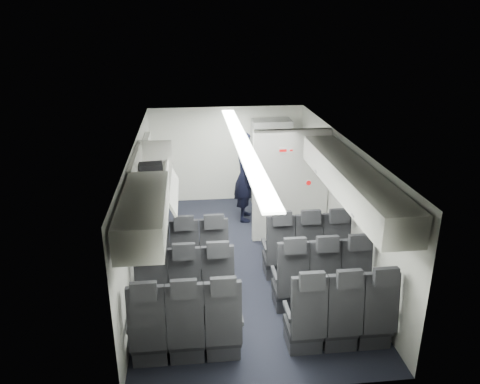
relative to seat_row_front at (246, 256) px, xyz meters
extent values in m
cube|color=black|center=(0.00, 0.53, -0.41)|extent=(3.40, 6.00, 0.01)
cube|color=silver|center=(0.00, 0.53, 1.75)|extent=(3.40, 6.00, 0.01)
cube|color=silver|center=(0.00, 3.53, 0.67)|extent=(3.40, 0.01, 2.15)
cube|color=silver|center=(0.00, -2.47, 0.67)|extent=(3.40, 0.01, 2.15)
cube|color=silver|center=(-1.70, 0.53, 0.67)|extent=(0.01, 6.00, 2.15)
cube|color=silver|center=(1.70, 0.53, 0.67)|extent=(0.01, 6.00, 2.15)
cube|color=white|center=(0.00, 0.53, 1.71)|extent=(0.25, 5.52, 0.03)
cube|color=black|center=(-1.42, 0.08, -0.13)|extent=(0.44, 0.46, 0.12)
cube|color=#2D2D33|center=(-1.42, 0.08, -0.29)|extent=(0.42, 0.42, 0.22)
cube|color=black|center=(-1.42, -0.14, 0.32)|extent=(0.44, 0.20, 0.80)
cube|color=black|center=(-1.42, -0.19, 0.72)|extent=(0.30, 0.12, 0.23)
cube|color=#2D2D33|center=(-1.64, 0.05, 0.15)|extent=(0.05, 0.40, 0.06)
cube|color=#2D2D33|center=(-1.20, 0.05, 0.15)|extent=(0.05, 0.40, 0.06)
cube|color=black|center=(-0.97, 0.08, -0.13)|extent=(0.44, 0.46, 0.12)
cube|color=#2D2D33|center=(-0.97, 0.08, -0.29)|extent=(0.42, 0.42, 0.22)
cube|color=black|center=(-0.97, -0.14, 0.32)|extent=(0.44, 0.20, 0.80)
cube|color=black|center=(-0.97, -0.19, 0.72)|extent=(0.30, 0.12, 0.23)
cube|color=#2D2D33|center=(-1.19, 0.05, 0.15)|extent=(0.05, 0.40, 0.06)
cube|color=#2D2D33|center=(-0.75, 0.05, 0.15)|extent=(0.05, 0.40, 0.06)
cube|color=black|center=(-0.52, 0.08, -0.13)|extent=(0.44, 0.46, 0.12)
cube|color=#2D2D33|center=(-0.52, 0.08, -0.29)|extent=(0.42, 0.42, 0.22)
cube|color=black|center=(-0.52, -0.14, 0.32)|extent=(0.44, 0.20, 0.80)
cube|color=black|center=(-0.52, -0.19, 0.72)|extent=(0.30, 0.12, 0.23)
cube|color=#2D2D33|center=(-0.74, 0.05, 0.15)|extent=(0.05, 0.40, 0.06)
cube|color=#2D2D33|center=(-0.30, 0.05, 0.15)|extent=(0.05, 0.40, 0.06)
cube|color=black|center=(0.52, 0.08, -0.13)|extent=(0.44, 0.46, 0.12)
cube|color=#2D2D33|center=(0.52, 0.08, -0.29)|extent=(0.42, 0.42, 0.22)
cube|color=black|center=(0.52, -0.14, 0.32)|extent=(0.44, 0.20, 0.80)
cube|color=black|center=(0.52, -0.19, 0.72)|extent=(0.30, 0.12, 0.23)
cube|color=#2D2D33|center=(0.30, 0.05, 0.15)|extent=(0.05, 0.40, 0.06)
cube|color=#2D2D33|center=(0.74, 0.05, 0.15)|extent=(0.05, 0.40, 0.06)
cube|color=black|center=(0.97, 0.08, -0.13)|extent=(0.44, 0.46, 0.12)
cube|color=#2D2D33|center=(0.97, 0.08, -0.29)|extent=(0.42, 0.42, 0.22)
cube|color=black|center=(0.97, -0.14, 0.32)|extent=(0.44, 0.20, 0.80)
cube|color=black|center=(0.97, -0.19, 0.72)|extent=(0.30, 0.12, 0.23)
cube|color=#2D2D33|center=(0.75, 0.05, 0.15)|extent=(0.05, 0.40, 0.06)
cube|color=#2D2D33|center=(1.19, 0.05, 0.15)|extent=(0.05, 0.40, 0.06)
cube|color=black|center=(1.42, 0.08, -0.13)|extent=(0.44, 0.46, 0.12)
cube|color=#2D2D33|center=(1.42, 0.08, -0.29)|extent=(0.42, 0.42, 0.22)
cube|color=black|center=(1.42, -0.14, 0.32)|extent=(0.44, 0.20, 0.80)
cube|color=black|center=(1.42, -0.19, 0.72)|extent=(0.30, 0.12, 0.23)
cube|color=#2D2D33|center=(1.20, 0.05, 0.15)|extent=(0.05, 0.40, 0.06)
cube|color=#2D2D33|center=(1.64, 0.05, 0.15)|extent=(0.05, 0.40, 0.06)
cube|color=black|center=(-1.42, -0.82, -0.13)|extent=(0.44, 0.46, 0.12)
cube|color=#2D2D33|center=(-1.42, -0.82, -0.29)|extent=(0.42, 0.42, 0.22)
cube|color=black|center=(-1.42, -1.04, 0.32)|extent=(0.44, 0.20, 0.80)
cube|color=black|center=(-1.42, -1.09, 0.72)|extent=(0.30, 0.12, 0.23)
cube|color=#2D2D33|center=(-1.64, -0.85, 0.15)|extent=(0.05, 0.40, 0.06)
cube|color=#2D2D33|center=(-1.20, -0.85, 0.15)|extent=(0.05, 0.40, 0.06)
cube|color=black|center=(-0.97, -0.82, -0.13)|extent=(0.44, 0.46, 0.12)
cube|color=#2D2D33|center=(-0.97, -0.82, -0.29)|extent=(0.42, 0.42, 0.22)
cube|color=black|center=(-0.97, -1.04, 0.32)|extent=(0.44, 0.20, 0.80)
cube|color=black|center=(-0.97, -1.09, 0.72)|extent=(0.30, 0.12, 0.23)
cube|color=#2D2D33|center=(-1.19, -0.85, 0.15)|extent=(0.05, 0.40, 0.06)
cube|color=#2D2D33|center=(-0.75, -0.85, 0.15)|extent=(0.05, 0.40, 0.06)
cube|color=black|center=(-0.52, -0.82, -0.13)|extent=(0.44, 0.46, 0.12)
cube|color=#2D2D33|center=(-0.52, -0.82, -0.29)|extent=(0.42, 0.42, 0.22)
cube|color=black|center=(-0.52, -1.04, 0.32)|extent=(0.44, 0.20, 0.80)
cube|color=black|center=(-0.52, -1.09, 0.72)|extent=(0.30, 0.12, 0.23)
cube|color=#2D2D33|center=(-0.74, -0.85, 0.15)|extent=(0.05, 0.40, 0.06)
cube|color=#2D2D33|center=(-0.30, -0.85, 0.15)|extent=(0.05, 0.40, 0.06)
cube|color=black|center=(0.52, -0.82, -0.13)|extent=(0.44, 0.46, 0.12)
cube|color=#2D2D33|center=(0.52, -0.82, -0.29)|extent=(0.42, 0.42, 0.22)
cube|color=black|center=(0.52, -1.04, 0.32)|extent=(0.44, 0.20, 0.80)
cube|color=black|center=(0.52, -1.09, 0.72)|extent=(0.30, 0.12, 0.23)
cube|color=#2D2D33|center=(0.30, -0.85, 0.15)|extent=(0.05, 0.40, 0.06)
cube|color=#2D2D33|center=(0.74, -0.85, 0.15)|extent=(0.05, 0.40, 0.06)
cube|color=black|center=(0.97, -0.82, -0.13)|extent=(0.44, 0.46, 0.12)
cube|color=#2D2D33|center=(0.97, -0.82, -0.29)|extent=(0.42, 0.42, 0.22)
cube|color=black|center=(0.97, -1.04, 0.32)|extent=(0.44, 0.20, 0.80)
cube|color=black|center=(0.97, -1.09, 0.72)|extent=(0.30, 0.12, 0.23)
cube|color=#2D2D33|center=(0.75, -0.85, 0.15)|extent=(0.05, 0.40, 0.06)
cube|color=#2D2D33|center=(1.19, -0.85, 0.15)|extent=(0.05, 0.40, 0.06)
cube|color=black|center=(1.42, -0.82, -0.13)|extent=(0.44, 0.46, 0.12)
cube|color=#2D2D33|center=(1.42, -0.82, -0.29)|extent=(0.42, 0.42, 0.22)
cube|color=black|center=(1.42, -1.04, 0.32)|extent=(0.44, 0.20, 0.80)
cube|color=black|center=(1.42, -1.09, 0.72)|extent=(0.30, 0.12, 0.23)
cube|color=#2D2D33|center=(1.20, -0.85, 0.15)|extent=(0.05, 0.40, 0.06)
cube|color=#2D2D33|center=(1.64, -0.85, 0.15)|extent=(0.05, 0.40, 0.06)
cube|color=black|center=(-1.42, -1.72, -0.13)|extent=(0.44, 0.46, 0.12)
cube|color=#2D2D33|center=(-1.42, -1.72, -0.29)|extent=(0.42, 0.42, 0.22)
cube|color=black|center=(-1.42, -1.94, 0.32)|extent=(0.44, 0.20, 0.80)
cube|color=black|center=(-1.42, -1.99, 0.72)|extent=(0.30, 0.12, 0.23)
cube|color=#2D2D33|center=(-1.64, -1.75, 0.15)|extent=(0.05, 0.40, 0.06)
cube|color=#2D2D33|center=(-1.20, -1.75, 0.15)|extent=(0.05, 0.40, 0.06)
cube|color=black|center=(-0.97, -1.72, -0.13)|extent=(0.44, 0.46, 0.12)
cube|color=#2D2D33|center=(-0.97, -1.72, -0.29)|extent=(0.42, 0.42, 0.22)
cube|color=black|center=(-0.97, -1.94, 0.32)|extent=(0.44, 0.20, 0.80)
cube|color=black|center=(-0.97, -1.99, 0.72)|extent=(0.30, 0.12, 0.23)
cube|color=#2D2D33|center=(-1.19, -1.75, 0.15)|extent=(0.05, 0.40, 0.06)
cube|color=#2D2D33|center=(-0.75, -1.75, 0.15)|extent=(0.05, 0.40, 0.06)
cube|color=black|center=(-0.52, -1.72, -0.13)|extent=(0.44, 0.46, 0.12)
cube|color=#2D2D33|center=(-0.52, -1.72, -0.29)|extent=(0.42, 0.42, 0.22)
cube|color=black|center=(-0.52, -1.94, 0.32)|extent=(0.44, 0.20, 0.80)
cube|color=black|center=(-0.52, -1.99, 0.72)|extent=(0.30, 0.12, 0.23)
cube|color=#2D2D33|center=(-0.74, -1.75, 0.15)|extent=(0.05, 0.40, 0.06)
cube|color=#2D2D33|center=(-0.30, -1.75, 0.15)|extent=(0.05, 0.40, 0.06)
cube|color=black|center=(0.52, -1.72, -0.13)|extent=(0.44, 0.46, 0.12)
cube|color=#2D2D33|center=(0.52, -1.72, -0.29)|extent=(0.42, 0.42, 0.22)
cube|color=black|center=(0.52, -1.94, 0.32)|extent=(0.44, 0.20, 0.80)
cube|color=black|center=(0.52, -1.99, 0.72)|extent=(0.30, 0.12, 0.23)
cube|color=#2D2D33|center=(0.30, -1.75, 0.15)|extent=(0.05, 0.40, 0.06)
cube|color=#2D2D33|center=(0.74, -1.75, 0.15)|extent=(0.05, 0.40, 0.06)
cube|color=black|center=(0.97, -1.72, -0.13)|extent=(0.44, 0.46, 0.12)
cube|color=#2D2D33|center=(0.97, -1.72, -0.29)|extent=(0.42, 0.42, 0.22)
cube|color=black|center=(0.97, -1.94, 0.32)|extent=(0.44, 0.20, 0.80)
cube|color=black|center=(0.97, -1.99, 0.72)|extent=(0.30, 0.12, 0.23)
cube|color=#2D2D33|center=(0.75, -1.75, 0.15)|extent=(0.05, 0.40, 0.06)
cube|color=#2D2D33|center=(1.19, -1.75, 0.15)|extent=(0.05, 0.40, 0.06)
cube|color=black|center=(1.42, -1.72, -0.13)|extent=(0.44, 0.46, 0.12)
cube|color=#2D2D33|center=(1.42, -1.72, -0.29)|extent=(0.42, 0.42, 0.22)
cube|color=black|center=(1.42, -1.94, 0.32)|extent=(0.44, 0.20, 0.80)
cube|color=black|center=(1.42, -1.99, 0.72)|extent=(0.30, 0.12, 0.23)
cube|color=#2D2D33|center=(1.20, -1.75, 0.15)|extent=(0.05, 0.40, 0.06)
cube|color=#2D2D33|center=(1.64, -1.75, 0.15)|extent=(0.05, 0.40, 0.06)
cube|color=silver|center=(-1.40, -1.47, 1.46)|extent=(0.52, 1.80, 0.40)
cylinder|color=slate|center=(-1.15, -1.47, 1.30)|extent=(0.04, 0.10, 0.04)
cube|color=#9E9E93|center=(-1.40, 0.28, 1.26)|extent=(0.52, 1.70, 0.04)
cube|color=silver|center=(-1.66, 0.28, 1.46)|extent=(0.06, 1.70, 0.44)
cube|color=silver|center=(-1.40, -0.55, 1.46)|extent=(0.52, 0.04, 0.40)
cube|color=silver|center=(-1.40, 1.11, 1.46)|extent=(0.52, 0.04, 0.40)
cube|color=silver|center=(-1.15, 0.28, 1.15)|extent=(0.21, 1.61, 0.38)
cube|color=silver|center=(1.40, -1.47, 1.46)|extent=(0.52, 1.80, 0.40)
cylinder|color=slate|center=(1.15, -1.47, 1.30)|extent=(0.04, 0.10, 0.04)
cube|color=silver|center=(1.40, 0.28, 1.46)|extent=(0.52, 1.70, 0.40)
cylinder|color=slate|center=(1.15, 0.28, 1.30)|extent=(0.04, 0.10, 0.04)
cube|color=silver|center=(0.98, 1.33, 0.67)|extent=(1.40, 0.12, 2.13)
cube|color=white|center=(0.85, 1.26, 1.38)|extent=(0.24, 0.01, 0.10)
cube|color=red|center=(0.80, 1.25, 1.38)|extent=(0.13, 0.01, 0.04)
cube|color=red|center=(0.95, 1.25, 1.38)|extent=(0.05, 0.01, 0.03)
cylinder|color=white|center=(1.30, 1.26, 0.75)|extent=(0.11, 0.01, 0.11)
cylinder|color=red|center=(1.30, 1.26, 0.75)|extent=(0.09, 0.01, 0.09)
cube|color=#939399|center=(0.95, 3.25, 0.55)|extent=(0.85, 0.50, 1.90)
cube|color=#3F3F42|center=(0.95, 2.99, 0.10)|extent=(0.80, 0.01, 0.02)
cube|color=#3F3F42|center=(0.95, 2.99, 0.60)|extent=(0.80, 0.01, 0.02)
cube|color=#3F3F42|center=(0.95, 2.99, 1.10)|extent=(0.80, 0.01, 0.02)
cube|color=silver|center=(-1.64, 2.08, 0.55)|extent=(0.10, 0.92, 1.86)
cylinder|color=black|center=(-1.58, 2.08, 1.05)|extent=(0.03, 0.22, 0.22)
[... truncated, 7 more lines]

